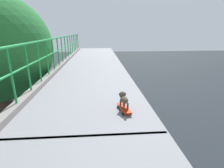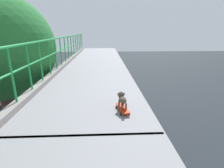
# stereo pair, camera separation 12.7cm
# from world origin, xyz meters

# --- Properties ---
(city_bus) EXTENTS (2.65, 11.23, 3.28)m
(city_bus) POSITION_xyz_m (-7.79, 20.21, 1.86)
(city_bus) COLOR beige
(city_bus) RESTS_ON ground
(toy_skateboard) EXTENTS (0.26, 0.52, 0.08)m
(toy_skateboard) POSITION_xyz_m (1.94, 2.10, 5.87)
(toy_skateboard) COLOR red
(toy_skateboard) RESTS_ON overpass_deck
(small_dog) EXTENTS (0.19, 0.37, 0.29)m
(small_dog) POSITION_xyz_m (1.93, 2.16, 6.06)
(small_dog) COLOR brown
(small_dog) RESTS_ON toy_skateboard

